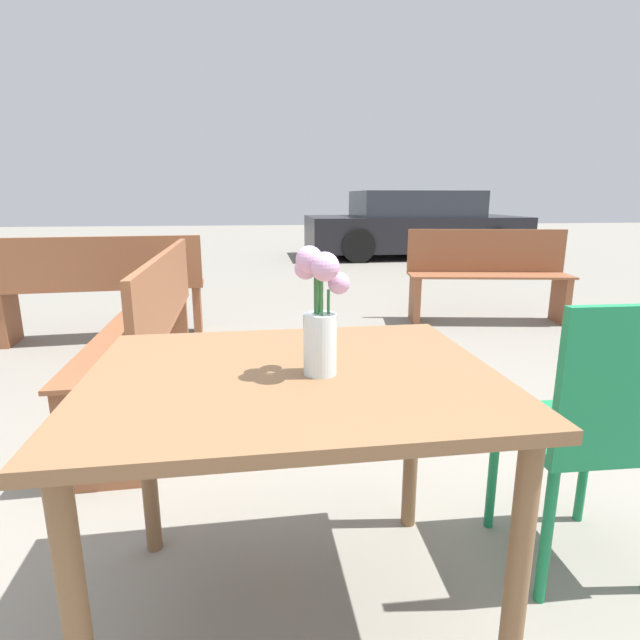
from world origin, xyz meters
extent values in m
plane|color=gray|center=(0.00, 0.00, 0.00)|extent=(40.00, 40.00, 0.00)
cube|color=brown|center=(0.00, 0.00, 0.71)|extent=(1.02, 0.83, 0.03)
cylinder|color=brown|center=(-0.43, -0.35, 0.35)|extent=(0.05, 0.05, 0.70)
cylinder|color=brown|center=(0.45, -0.33, 0.35)|extent=(0.05, 0.05, 0.70)
cylinder|color=brown|center=(-0.45, 0.33, 0.35)|extent=(0.05, 0.05, 0.70)
cylinder|color=brown|center=(0.43, 0.35, 0.35)|extent=(0.05, 0.05, 0.70)
cylinder|color=silver|center=(0.06, -0.03, 0.80)|extent=(0.08, 0.08, 0.15)
cylinder|color=silver|center=(0.06, -0.03, 0.77)|extent=(0.07, 0.07, 0.08)
cylinder|color=#337038|center=(0.08, -0.03, 0.83)|extent=(0.01, 0.01, 0.20)
sphere|color=#CC99C6|center=(0.11, -0.03, 0.95)|extent=(0.05, 0.05, 0.05)
cylinder|color=#337038|center=(0.07, -0.01, 0.85)|extent=(0.01, 0.01, 0.23)
sphere|color=#CC99C6|center=(0.07, 0.01, 0.98)|extent=(0.05, 0.05, 0.05)
cylinder|color=#337038|center=(0.05, -0.02, 0.85)|extent=(0.01, 0.01, 0.23)
sphere|color=#CC99C6|center=(0.03, -0.01, 0.98)|extent=(0.05, 0.05, 0.05)
cylinder|color=#337038|center=(0.06, -0.03, 0.86)|extent=(0.01, 0.01, 0.25)
sphere|color=#CC99C6|center=(0.04, -0.04, 1.01)|extent=(0.06, 0.06, 0.06)
cylinder|color=#337038|center=(0.07, -0.04, 0.85)|extent=(0.01, 0.01, 0.24)
sphere|color=#CC99C6|center=(0.07, -0.07, 0.99)|extent=(0.07, 0.07, 0.07)
cube|color=#197A47|center=(0.88, 0.13, 0.45)|extent=(0.41, 0.41, 0.03)
cube|color=#197A47|center=(0.88, -0.06, 0.67)|extent=(0.40, 0.04, 0.42)
cylinder|color=#197A47|center=(0.71, 0.30, 0.22)|extent=(0.03, 0.03, 0.43)
cylinder|color=#197A47|center=(1.05, 0.30, 0.22)|extent=(0.03, 0.03, 0.43)
cylinder|color=#197A47|center=(0.71, -0.04, 0.22)|extent=(0.03, 0.03, 0.43)
cube|color=brown|center=(-0.74, 1.62, 0.44)|extent=(0.42, 1.92, 0.02)
cube|color=brown|center=(-0.58, 1.63, 0.65)|extent=(0.10, 1.91, 0.40)
cube|color=brown|center=(-0.71, 0.73, 0.21)|extent=(0.33, 0.07, 0.43)
cube|color=brown|center=(-0.77, 2.52, 0.21)|extent=(0.33, 0.07, 0.43)
cube|color=brown|center=(-1.32, 3.01, 0.44)|extent=(1.60, 0.48, 0.02)
cube|color=brown|center=(-1.31, 2.85, 0.65)|extent=(1.58, 0.16, 0.40)
cube|color=brown|center=(-2.05, 2.96, 0.21)|extent=(0.08, 0.33, 0.43)
cube|color=brown|center=(-0.59, 3.07, 0.21)|extent=(0.08, 0.33, 0.43)
cube|color=brown|center=(2.04, 3.16, 0.44)|extent=(1.51, 0.58, 0.02)
cube|color=brown|center=(2.07, 3.32, 0.65)|extent=(1.46, 0.26, 0.40)
cube|color=brown|center=(2.71, 3.06, 0.21)|extent=(0.11, 0.33, 0.43)
cube|color=brown|center=(1.38, 3.27, 0.21)|extent=(0.11, 0.33, 0.43)
cube|color=black|center=(2.98, 8.45, 0.46)|extent=(4.11, 1.86, 0.64)
cube|color=#2D333D|center=(2.98, 8.45, 1.02)|extent=(2.26, 1.71, 0.48)
cylinder|color=black|center=(4.25, 9.33, 0.30)|extent=(0.60, 0.18, 0.60)
cylinder|color=black|center=(4.25, 7.57, 0.30)|extent=(0.60, 0.18, 0.60)
cylinder|color=black|center=(1.70, 9.33, 0.30)|extent=(0.60, 0.18, 0.60)
cylinder|color=black|center=(1.70, 7.57, 0.30)|extent=(0.60, 0.18, 0.60)
camera|label=1|loc=(-0.08, -1.17, 1.14)|focal=28.00mm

